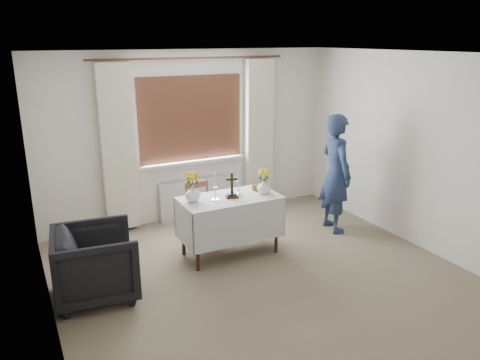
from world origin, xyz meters
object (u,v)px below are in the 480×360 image
person (336,173)px  wooden_cross (232,185)px  wooden_chair (202,212)px  altar_table (230,226)px  armchair (96,263)px  flower_vase_right (263,187)px  flower_vase_left (193,193)px

person → wooden_cross: person is taller
wooden_chair → person: person is taller
altar_table → person: (1.67, 0.05, 0.46)m
armchair → flower_vase_right: (2.15, 0.23, 0.46)m
wooden_chair → flower_vase_left: flower_vase_left is taller
flower_vase_left → armchair: bearing=-164.1°
wooden_chair → flower_vase_right: (0.58, -0.65, 0.45)m
person → wooden_cross: (-1.65, -0.07, 0.08)m
armchair → flower_vase_left: (1.25, 0.36, 0.48)m
armchair → flower_vase_left: size_ratio=4.26×
altar_table → armchair: armchair is taller
flower_vase_left → wooden_cross: bearing=-10.7°
wooden_chair → wooden_cross: bearing=-77.1°
altar_table → wooden_chair: bearing=102.8°
altar_table → armchair: (-1.70, -0.29, 0.00)m
armchair → wooden_chair: bearing=-54.3°
armchair → altar_table: bearing=-74.1°
person → wooden_cross: 1.65m
flower_vase_right → wooden_cross: bearing=175.2°
armchair → wooden_cross: (1.72, 0.26, 0.54)m
altar_table → wooden_chair: size_ratio=1.57×
flower_vase_left → flower_vase_right: size_ratio=1.15×
flower_vase_left → flower_vase_right: 0.91m
wooden_cross → flower_vase_left: (-0.48, 0.09, -0.06)m
wooden_cross → flower_vase_left: size_ratio=1.60×
altar_table → flower_vase_left: 0.67m
wooden_cross → flower_vase_right: size_ratio=1.85×
flower_vase_left → wooden_chair: bearing=58.4°
wooden_cross → armchair: bearing=-155.8°
altar_table → person: person is taller
armchair → flower_vase_right: 2.21m
person → flower_vase_right: person is taller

